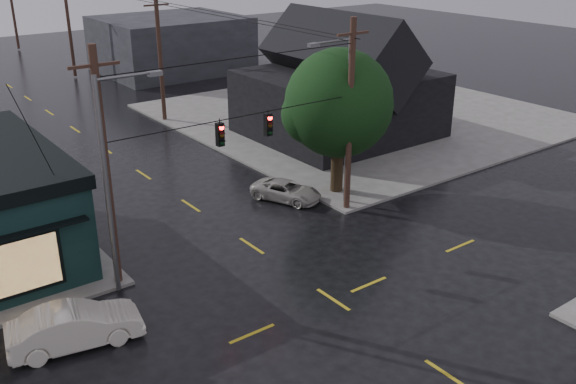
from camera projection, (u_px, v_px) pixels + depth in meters
ground_plane at (333, 300)px, 26.26m from camera, size 160.00×160.00×0.00m
sidewalk_ne at (360, 114)px, 52.11m from camera, size 28.00×28.00×0.15m
ne_building at (340, 75)px, 45.45m from camera, size 12.60×11.60×8.75m
corner_tree at (339, 104)px, 34.90m from camera, size 5.99×5.99×8.12m
utility_pole_nw at (119, 283)px, 27.47m from camera, size 2.00×0.32×10.15m
utility_pole_ne at (346, 209)px, 34.67m from camera, size 2.00×0.32×10.15m
utility_pole_far_a at (165, 121)px, 50.58m from camera, size 2.00×0.32×9.65m
utility_pole_far_b at (75, 77)px, 65.39m from camera, size 2.00×0.32×9.15m
utility_pole_far_c at (19, 50)px, 80.19m from camera, size 2.00×0.32×9.15m
span_signal_assembly at (245, 129)px, 28.95m from camera, size 13.00×0.48×1.23m
streetlight_nw at (119, 292)px, 26.78m from camera, size 5.40×0.30×9.15m
streetlight_ne at (345, 203)px, 35.47m from camera, size 5.40×0.30×9.15m
bg_building_east at (171, 44)px, 67.36m from camera, size 14.00×12.00×5.60m
sedan_cream at (75, 326)px, 23.14m from camera, size 4.96×2.52×1.56m
suv_silver at (286, 191)px, 35.69m from camera, size 3.32×4.37×1.10m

